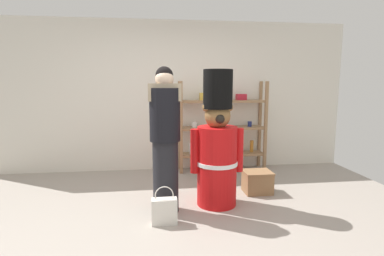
{
  "coord_description": "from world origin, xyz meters",
  "views": [
    {
      "loc": [
        -0.24,
        -3.14,
        1.53
      ],
      "look_at": [
        0.2,
        0.38,
        1.0
      ],
      "focal_mm": 28.1,
      "sensor_mm": 36.0,
      "label": 1
    }
  ],
  "objects_px": {
    "merchandise_shelf": "(222,127)",
    "shopping_bag": "(164,211)",
    "person_shopper": "(165,139)",
    "display_crate": "(257,182)",
    "teddy_bear_guard": "(217,148)"
  },
  "relations": [
    {
      "from": "merchandise_shelf",
      "to": "shopping_bag",
      "type": "relative_size",
      "value": 3.65
    },
    {
      "from": "merchandise_shelf",
      "to": "person_shopper",
      "type": "relative_size",
      "value": 0.91
    },
    {
      "from": "merchandise_shelf",
      "to": "display_crate",
      "type": "height_order",
      "value": "merchandise_shelf"
    },
    {
      "from": "person_shopper",
      "to": "merchandise_shelf",
      "type": "bearing_deg",
      "value": 57.5
    },
    {
      "from": "teddy_bear_guard",
      "to": "person_shopper",
      "type": "bearing_deg",
      "value": -168.08
    },
    {
      "from": "teddy_bear_guard",
      "to": "person_shopper",
      "type": "relative_size",
      "value": 0.99
    },
    {
      "from": "merchandise_shelf",
      "to": "shopping_bag",
      "type": "xyz_separation_m",
      "value": [
        -1.09,
        -2.0,
        -0.62
      ]
    },
    {
      "from": "merchandise_shelf",
      "to": "person_shopper",
      "type": "height_order",
      "value": "person_shopper"
    },
    {
      "from": "person_shopper",
      "to": "shopping_bag",
      "type": "xyz_separation_m",
      "value": [
        -0.03,
        -0.33,
        -0.74
      ]
    },
    {
      "from": "merchandise_shelf",
      "to": "display_crate",
      "type": "bearing_deg",
      "value": -78.43
    },
    {
      "from": "teddy_bear_guard",
      "to": "shopping_bag",
      "type": "relative_size",
      "value": 3.95
    },
    {
      "from": "teddy_bear_guard",
      "to": "display_crate",
      "type": "bearing_deg",
      "value": 26.87
    },
    {
      "from": "teddy_bear_guard",
      "to": "display_crate",
      "type": "xyz_separation_m",
      "value": [
        0.66,
        0.33,
        -0.58
      ]
    },
    {
      "from": "person_shopper",
      "to": "display_crate",
      "type": "bearing_deg",
      "value": 19.77
    },
    {
      "from": "shopping_bag",
      "to": "display_crate",
      "type": "distance_m",
      "value": 1.56
    }
  ]
}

